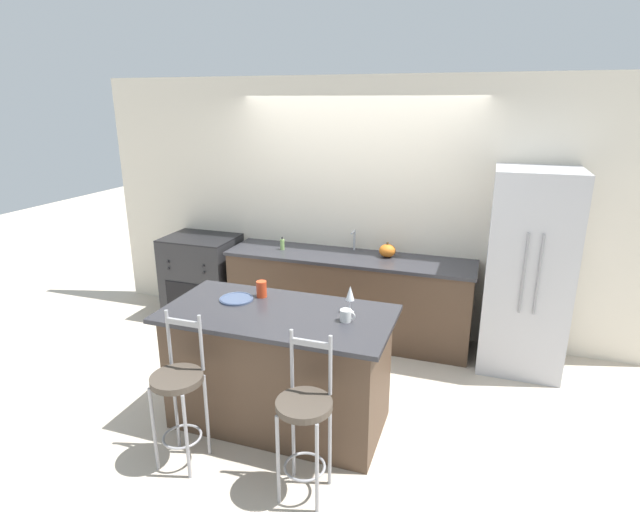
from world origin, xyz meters
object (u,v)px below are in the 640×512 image
(wine_glass, at_px, (350,294))
(pumpkin_decoration, at_px, (387,251))
(refrigerator, at_px, (527,272))
(soap_bottle, at_px, (282,244))
(oven_range, at_px, (203,277))
(bar_stool_near, at_px, (179,391))
(bar_stool_far, at_px, (305,418))
(coffee_mug, at_px, (346,315))
(dinner_plate, at_px, (236,299))
(tumbler_cup, at_px, (262,289))

(wine_glass, relative_size, pumpkin_decoration, 1.24)
(wine_glass, bearing_deg, refrigerator, 47.33)
(wine_glass, height_order, soap_bottle, wine_glass)
(oven_range, height_order, bar_stool_near, bar_stool_near)
(bar_stool_far, distance_m, coffee_mug, 0.79)
(soap_bottle, bearing_deg, bar_stool_near, -85.41)
(dinner_plate, bearing_deg, bar_stool_far, -41.70)
(tumbler_cup, bearing_deg, oven_range, 135.89)
(soap_bottle, bearing_deg, pumpkin_decoration, 5.51)
(refrigerator, bearing_deg, coffee_mug, -129.34)
(dinner_plate, xyz_separation_m, wine_glass, (0.92, 0.05, 0.14))
(bar_stool_near, distance_m, soap_bottle, 2.30)
(bar_stool_near, bearing_deg, oven_range, 117.98)
(oven_range, distance_m, pumpkin_decoration, 2.20)
(wine_glass, distance_m, coffee_mug, 0.19)
(coffee_mug, bearing_deg, pumpkin_decoration, 91.59)
(dinner_plate, xyz_separation_m, soap_bottle, (-0.24, 1.50, 0.02))
(oven_range, relative_size, bar_stool_far, 0.88)
(pumpkin_decoration, distance_m, soap_bottle, 1.13)
(oven_range, xyz_separation_m, dinner_plate, (1.26, -1.50, 0.47))
(oven_range, bearing_deg, wine_glass, -33.65)
(bar_stool_far, distance_m, wine_glass, 0.98)
(bar_stool_far, height_order, pumpkin_decoration, bar_stool_far)
(refrigerator, height_order, wine_glass, refrigerator)
(oven_range, xyz_separation_m, bar_stool_near, (1.20, -2.26, 0.08))
(soap_bottle, bearing_deg, coffee_mug, -53.81)
(coffee_mug, height_order, soap_bottle, soap_bottle)
(oven_range, bearing_deg, tumbler_cup, -44.11)
(soap_bottle, bearing_deg, refrigerator, -0.63)
(bar_stool_near, relative_size, coffee_mug, 9.68)
(tumbler_cup, bearing_deg, refrigerator, 33.22)
(bar_stool_near, height_order, tumbler_cup, bar_stool_near)
(bar_stool_far, xyz_separation_m, coffee_mug, (0.07, 0.66, 0.43))
(coffee_mug, relative_size, soap_bottle, 0.80)
(refrigerator, xyz_separation_m, coffee_mug, (-1.29, -1.57, 0.04))
(refrigerator, bearing_deg, soap_bottle, 179.37)
(refrigerator, distance_m, bar_stool_far, 2.64)
(dinner_plate, height_order, soap_bottle, soap_bottle)
(bar_stool_near, distance_m, dinner_plate, 0.86)
(refrigerator, bearing_deg, tumbler_cup, -146.78)
(tumbler_cup, relative_size, soap_bottle, 0.94)
(bar_stool_far, bearing_deg, soap_bottle, 115.90)
(refrigerator, distance_m, oven_range, 3.51)
(bar_stool_near, relative_size, soap_bottle, 7.77)
(pumpkin_decoration, relative_size, soap_bottle, 1.21)
(bar_stool_near, height_order, soap_bottle, bar_stool_near)
(oven_range, height_order, bar_stool_far, bar_stool_far)
(tumbler_cup, bearing_deg, soap_bottle, 106.31)
(oven_range, relative_size, coffee_mug, 8.53)
(coffee_mug, xyz_separation_m, tumbler_cup, (-0.77, 0.23, 0.02))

